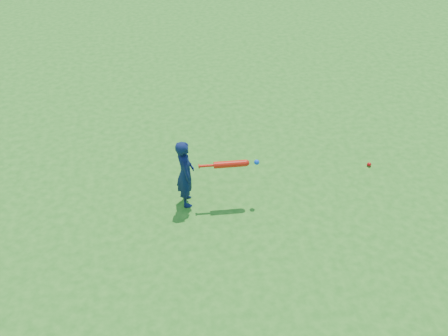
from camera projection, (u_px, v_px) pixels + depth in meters
name	position (u px, v px, depth m)	size (l,w,h in m)	color
ground	(153.00, 200.00, 6.70)	(80.00, 80.00, 0.00)	#246C19
child	(185.00, 173.00, 6.38)	(0.35, 0.23, 0.96)	#0E1841
ground_ball_red	(369.00, 164.00, 7.29)	(0.06, 0.06, 0.06)	red
bat_swing	(233.00, 164.00, 6.32)	(0.78, 0.09, 0.09)	red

